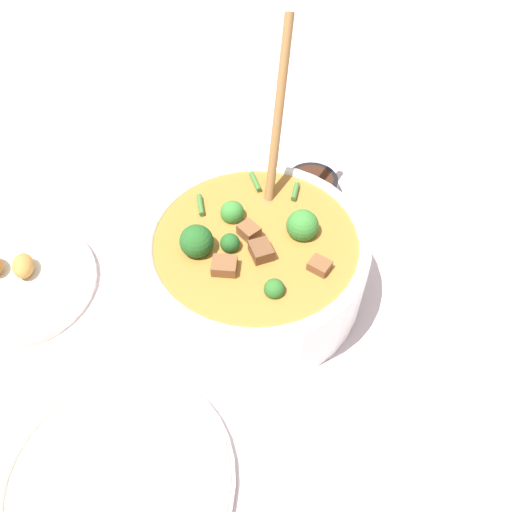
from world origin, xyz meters
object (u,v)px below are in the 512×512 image
(stew_bowl, at_px, (256,259))
(food_plate, at_px, (14,281))
(condiment_bowl, at_px, (312,186))
(empty_plate, at_px, (115,482))

(stew_bowl, xyz_separation_m, food_plate, (-0.07, 0.33, -0.05))
(condiment_bowl, bearing_deg, stew_bowl, 167.05)
(food_plate, bearing_deg, empty_plate, -132.00)
(food_plate, bearing_deg, stew_bowl, -78.35)
(stew_bowl, bearing_deg, food_plate, 101.65)
(stew_bowl, xyz_separation_m, empty_plate, (-0.29, 0.09, -0.06))
(stew_bowl, xyz_separation_m, condiment_bowl, (0.21, -0.05, -0.05))
(stew_bowl, bearing_deg, condiment_bowl, -12.95)
(empty_plate, bearing_deg, stew_bowl, -17.54)
(condiment_bowl, height_order, food_plate, food_plate)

